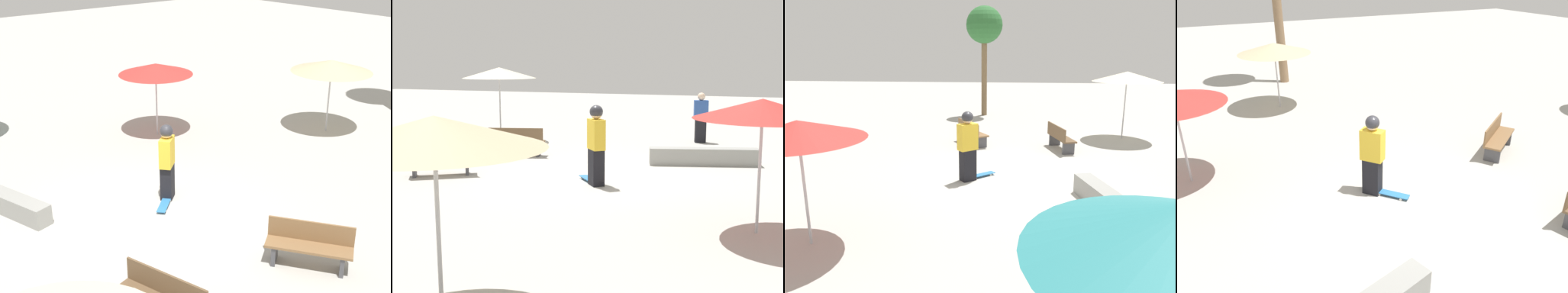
# 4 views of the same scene
# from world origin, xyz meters

# --- Properties ---
(ground_plane) EXTENTS (60.00, 60.00, 0.00)m
(ground_plane) POSITION_xyz_m (0.00, 0.00, 0.00)
(ground_plane) COLOR #B2AFA8
(skater_main) EXTENTS (0.51, 0.54, 1.82)m
(skater_main) POSITION_xyz_m (0.56, -0.95, 0.98)
(skater_main) COLOR black
(skater_main) RESTS_ON ground_plane
(skateboard) EXTENTS (0.67, 0.74, 0.07)m
(skateboard) POSITION_xyz_m (0.26, -0.62, 0.06)
(skateboard) COLOR teal
(skateboard) RESTS_ON ground_plane
(bench_near) EXTENTS (1.58, 1.24, 0.85)m
(bench_near) POSITION_xyz_m (-3.33, -1.28, 0.43)
(bench_near) COLOR #47474C
(bench_near) RESTS_ON ground_plane
(shade_umbrella_tan) EXTENTS (2.43, 2.43, 2.24)m
(shade_umbrella_tan) POSITION_xyz_m (0.98, -7.50, 2.07)
(shade_umbrella_tan) COLOR #B7B7BC
(shade_umbrella_tan) RESTS_ON ground_plane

